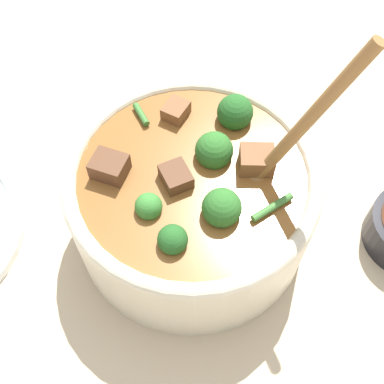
% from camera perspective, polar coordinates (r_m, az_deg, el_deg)
% --- Properties ---
extents(ground_plane, '(4.00, 4.00, 0.00)m').
position_cam_1_polar(ground_plane, '(0.56, -0.00, -4.00)').
color(ground_plane, '#C6B293').
extents(stew_bowl, '(0.26, 0.26, 0.27)m').
position_cam_1_polar(stew_bowl, '(0.51, 0.06, -0.47)').
color(stew_bowl, beige).
rests_on(stew_bowl, ground_plane).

